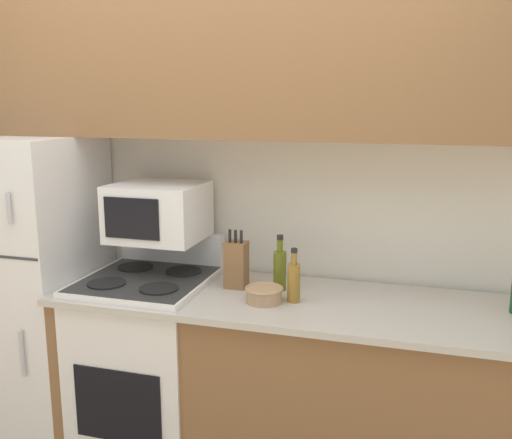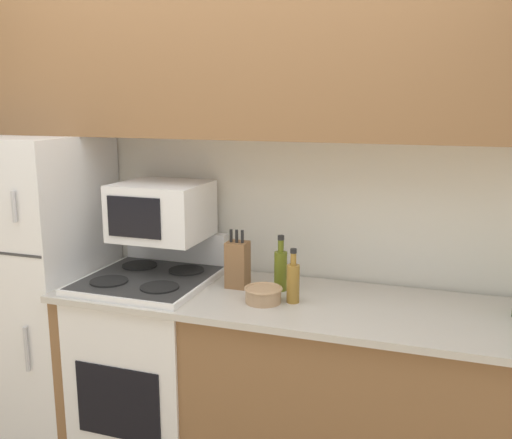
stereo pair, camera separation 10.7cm
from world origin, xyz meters
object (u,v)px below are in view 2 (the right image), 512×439
at_px(bowl, 263,294).
at_px(bottle_olive_oil, 281,269).
at_px(bottle_vinegar, 293,281).
at_px(microwave, 162,211).
at_px(stove, 153,365).
at_px(knife_block, 238,264).
at_px(refrigerator, 34,289).

height_order(bowl, bottle_olive_oil, bottle_olive_oil).
relative_size(bottle_olive_oil, bottle_vinegar, 1.08).
relative_size(microwave, bowl, 2.56).
bearing_deg(microwave, bottle_vinegar, -12.79).
bearing_deg(bowl, microwave, 160.98).
height_order(stove, bottle_olive_oil, bottle_olive_oil).
bearing_deg(knife_block, refrigerator, -177.21).
height_order(microwave, knife_block, microwave).
bearing_deg(knife_block, stove, -170.47).
relative_size(microwave, knife_block, 1.55).
xyz_separation_m(refrigerator, bottle_vinegar, (1.44, -0.06, 0.22)).
bearing_deg(bottle_vinegar, knife_block, 158.63).
xyz_separation_m(microwave, bottle_vinegar, (0.71, -0.16, -0.24)).
height_order(knife_block, bottle_vinegar, knife_block).
bearing_deg(bowl, bottle_vinegar, 19.07).
distance_m(bottle_olive_oil, bottle_vinegar, 0.17).
xyz_separation_m(microwave, bowl, (0.59, -0.20, -0.29)).
distance_m(stove, bottle_vinegar, 0.90).
bearing_deg(knife_block, bottle_olive_oil, 5.15).
xyz_separation_m(stove, bottle_vinegar, (0.73, -0.05, 0.53)).
bearing_deg(bottle_vinegar, refrigerator, 177.51).
distance_m(microwave, bowl, 0.69).
bearing_deg(stove, bowl, -8.22).
distance_m(refrigerator, bottle_vinegar, 1.45).
bearing_deg(refrigerator, bowl, -4.54).
distance_m(knife_block, bowl, 0.25).
height_order(bottle_olive_oil, bottle_vinegar, bottle_olive_oil).
relative_size(knife_block, bowl, 1.65).
bearing_deg(bowl, bottle_olive_oil, 82.04).
relative_size(stove, microwave, 2.61).
bearing_deg(bowl, stove, 171.78).
height_order(refrigerator, bottle_vinegar, refrigerator).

